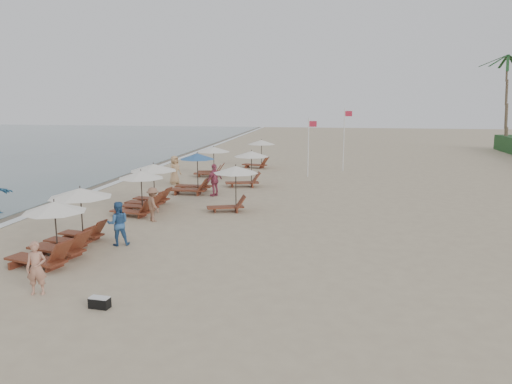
% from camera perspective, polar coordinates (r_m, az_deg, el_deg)
% --- Properties ---
extents(ground, '(160.00, 160.00, 0.00)m').
position_cam_1_polar(ground, '(18.13, -1.11, -6.73)').
color(ground, tan).
rests_on(ground, ground).
extents(wet_sand_band, '(3.20, 140.00, 0.01)m').
position_cam_1_polar(wet_sand_band, '(31.67, -20.47, 0.16)').
color(wet_sand_band, '#6B5E4C').
rests_on(wet_sand_band, ground).
extents(foam_line, '(0.50, 140.00, 0.02)m').
position_cam_1_polar(foam_line, '(31.05, -18.38, 0.11)').
color(foam_line, white).
rests_on(foam_line, ground).
extents(lounger_station_0, '(2.67, 2.50, 2.12)m').
position_cam_1_polar(lounger_station_0, '(17.91, -22.95, -4.65)').
color(lounger_station_0, brown).
rests_on(lounger_station_0, ground).
extents(lounger_station_1, '(2.55, 2.38, 2.17)m').
position_cam_1_polar(lounger_station_1, '(19.77, -20.04, -2.28)').
color(lounger_station_1, brown).
rests_on(lounger_station_1, ground).
extents(lounger_station_2, '(2.55, 2.18, 2.11)m').
position_cam_1_polar(lounger_station_2, '(24.05, -13.62, -0.09)').
color(lounger_station_2, brown).
rests_on(lounger_station_2, ground).
extents(lounger_station_3, '(2.66, 2.42, 2.18)m').
position_cam_1_polar(lounger_station_3, '(25.86, -12.18, 0.97)').
color(lounger_station_3, brown).
rests_on(lounger_station_3, ground).
extents(lounger_station_4, '(2.64, 2.06, 2.35)m').
position_cam_1_polar(lounger_station_4, '(29.06, -7.37, 1.85)').
color(lounger_station_4, brown).
rests_on(lounger_station_4, ground).
extents(lounger_station_5, '(2.62, 2.41, 2.09)m').
position_cam_1_polar(lounger_station_5, '(35.42, -5.23, 3.71)').
color(lounger_station_5, brown).
rests_on(lounger_station_5, ground).
extents(inland_station_0, '(2.59, 2.24, 2.22)m').
position_cam_1_polar(inland_station_0, '(24.05, -2.81, 1.18)').
color(inland_station_0, brown).
rests_on(inland_station_0, ground).
extents(inland_station_1, '(2.83, 2.24, 2.22)m').
position_cam_1_polar(inland_station_1, '(30.91, -1.05, 3.05)').
color(inland_station_1, brown).
rests_on(inland_station_1, ground).
extents(inland_station_2, '(2.75, 2.24, 2.22)m').
position_cam_1_polar(inland_station_2, '(39.47, 0.29, 4.79)').
color(inland_station_2, brown).
rests_on(inland_station_2, ground).
extents(beachgoer_near, '(0.64, 0.50, 1.54)m').
position_cam_1_polar(beachgoer_near, '(15.26, -24.13, -8.06)').
color(beachgoer_near, tan).
rests_on(beachgoer_near, ground).
extents(beachgoer_mid_a, '(1.00, 0.91, 1.68)m').
position_cam_1_polar(beachgoer_mid_a, '(19.20, -15.71, -3.54)').
color(beachgoer_mid_a, '#2E588C').
rests_on(beachgoer_mid_a, ground).
extents(beachgoer_mid_b, '(1.11, 1.13, 1.56)m').
position_cam_1_polar(beachgoer_mid_b, '(22.58, -11.85, -1.42)').
color(beachgoer_mid_b, '#8A5E46').
rests_on(beachgoer_mid_b, ground).
extents(beachgoer_far_a, '(0.93, 1.16, 1.85)m').
position_cam_1_polar(beachgoer_far_a, '(27.97, -4.82, 1.40)').
color(beachgoer_far_a, '#A9435D').
rests_on(beachgoer_far_a, ground).
extents(beachgoer_far_b, '(0.95, 1.08, 1.86)m').
position_cam_1_polar(beachgoer_far_b, '(32.21, -9.42, 2.53)').
color(beachgoer_far_b, tan).
rests_on(beachgoer_far_b, ground).
extents(duffel_bag, '(0.56, 0.32, 0.30)m').
position_cam_1_polar(duffel_bag, '(13.93, -17.70, -12.10)').
color(duffel_bag, black).
rests_on(duffel_bag, ground).
extents(flag_pole_near, '(0.59, 0.08, 4.14)m').
position_cam_1_polar(flag_pole_near, '(34.94, 6.16, 5.52)').
color(flag_pole_near, silver).
rests_on(flag_pole_near, ground).
extents(flag_pole_far, '(0.60, 0.08, 4.77)m').
position_cam_1_polar(flag_pole_far, '(38.04, 10.22, 6.33)').
color(flag_pole_far, silver).
rests_on(flag_pole_far, ground).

